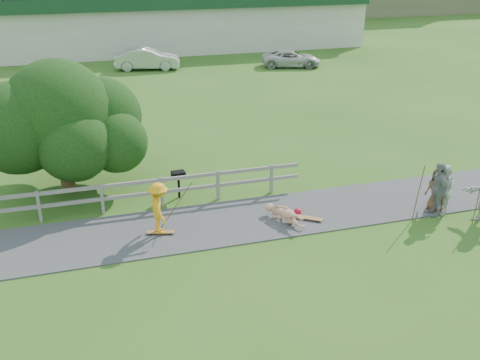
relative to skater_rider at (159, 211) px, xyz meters
The scene contains 19 objects.
ground 2.83m from the skater_rider, 29.43° to the right, with size 260.00×260.00×0.00m, color #2F5718.
path 2.50m from the skater_rider, ahead, with size 34.00×3.00×0.04m, color #333335.
fence 3.00m from the skater_rider, 138.91° to the left, with size 15.05×0.10×1.10m.
strip_mall 34.25m from the skater_rider, 79.28° to the left, with size 32.50×10.75×5.10m.
skater_rider is the anchor object (origin of this frame).
skater_fallen 4.07m from the skater_rider, ahead, with size 1.61×0.39×0.59m, color tan.
spectator_a 9.38m from the skater_rider, ahead, with size 0.83×0.65×1.72m, color silver.
spectator_b 9.13m from the skater_rider, ahead, with size 1.10×0.46×1.88m, color gray.
spectator_c 9.27m from the skater_rider, ahead, with size 0.76×0.49×1.55m, color brown.
car_silver 24.69m from the skater_rider, 83.64° to the left, with size 1.62×4.64×1.53m, color #B3B6BC.
car_white 26.05m from the skater_rider, 59.74° to the left, with size 2.00×4.34×1.21m, color #B9BAB5.
tree 5.30m from the skater_rider, 122.37° to the left, with size 6.11×6.11×3.86m, color black, non-canonical shape.
bbq 2.74m from the skater_rider, 67.30° to the left, with size 0.47×0.36×1.01m, color black, non-canonical shape.
longboard_rider 0.78m from the skater_rider, ahead, with size 0.86×0.21×0.10m, color brown, non-canonical shape.
longboard_fallen 4.90m from the skater_rider, ahead, with size 0.93×0.23×0.10m, color brown, non-canonical shape.
helmet 4.67m from the skater_rider, ahead, with size 0.25×0.25×0.25m, color #B40A28.
pole_rider 0.73m from the skater_rider, 33.69° to the left, with size 0.03×0.03×1.86m, color brown.
pole_spec_left 8.30m from the skater_rider, ahead, with size 0.03×0.03×1.95m, color brown.
pole_spec_right 10.13m from the skater_rider, 12.20° to the right, with size 0.03×0.03×1.80m, color brown.
Camera 1 is at (-4.08, -13.44, 8.33)m, focal length 40.00 mm.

